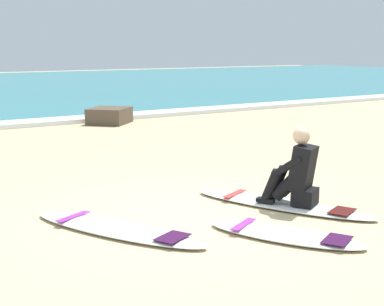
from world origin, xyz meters
The scene contains 6 objects.
ground_plane centered at (0.00, 0.00, 0.00)m, with size 80.00×80.00×0.00m, color #CCB584.
surfboard_main centered at (1.08, -0.28, 0.04)m, with size 1.40×2.42×0.08m.
surfer_seated centered at (1.14, -0.45, 0.44)m, with size 0.62×0.77×0.95m.
surfboard_spare_near centered at (-1.06, -0.03, 0.04)m, with size 1.41×2.26×0.08m.
surfboard_spare_far centered at (0.31, -1.17, 0.04)m, with size 1.23×1.75×0.08m.
shoreline_rock centered at (2.72, 8.04, 0.20)m, with size 1.03×0.92×0.41m, color brown.
Camera 1 is at (-3.66, -5.40, 1.96)m, focal length 53.79 mm.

